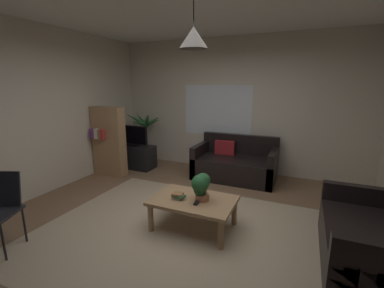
% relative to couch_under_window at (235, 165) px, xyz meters
% --- Properties ---
extents(floor, '(5.24, 5.13, 0.02)m').
position_rel_couch_under_window_xyz_m(floor, '(-0.16, -2.06, -0.28)').
color(floor, brown).
rests_on(floor, ground).
extents(rug, '(3.41, 2.82, 0.01)m').
position_rel_couch_under_window_xyz_m(rug, '(-0.16, -2.26, -0.27)').
color(rug, tan).
rests_on(rug, ground).
extents(wall_back, '(5.36, 0.06, 2.78)m').
position_rel_couch_under_window_xyz_m(wall_back, '(-0.16, 0.53, 1.12)').
color(wall_back, beige).
rests_on(wall_back, ground).
extents(wall_left, '(0.06, 5.13, 2.78)m').
position_rel_couch_under_window_xyz_m(wall_left, '(-2.81, -2.06, 1.12)').
color(wall_left, beige).
rests_on(wall_left, ground).
extents(window_pane, '(1.49, 0.01, 1.08)m').
position_rel_couch_under_window_xyz_m(window_pane, '(-0.56, 0.50, 1.01)').
color(window_pane, white).
extents(couch_under_window, '(1.57, 0.88, 0.82)m').
position_rel_couch_under_window_xyz_m(couch_under_window, '(0.00, 0.00, 0.00)').
color(couch_under_window, black).
rests_on(couch_under_window, ground).
extents(couch_right_side, '(0.88, 1.40, 0.82)m').
position_rel_couch_under_window_xyz_m(couch_right_side, '(1.96, -2.01, 0.00)').
color(couch_right_side, black).
rests_on(couch_right_side, ground).
extents(coffee_table, '(1.05, 0.70, 0.40)m').
position_rel_couch_under_window_xyz_m(coffee_table, '(-0.02, -2.04, 0.07)').
color(coffee_table, '#A87F56').
rests_on(coffee_table, ground).
extents(book_on_table_0, '(0.15, 0.11, 0.03)m').
position_rel_couch_under_window_xyz_m(book_on_table_0, '(-0.21, -2.11, 0.14)').
color(book_on_table_0, beige).
rests_on(book_on_table_0, coffee_table).
extents(book_on_table_1, '(0.18, 0.14, 0.02)m').
position_rel_couch_under_window_xyz_m(book_on_table_1, '(-0.19, -2.11, 0.17)').
color(book_on_table_1, '#387247').
rests_on(book_on_table_1, coffee_table).
extents(book_on_table_2, '(0.15, 0.13, 0.02)m').
position_rel_couch_under_window_xyz_m(book_on_table_2, '(-0.21, -2.11, 0.19)').
color(book_on_table_2, '#99663F').
rests_on(book_on_table_2, coffee_table).
extents(remote_on_table_0, '(0.07, 0.16, 0.02)m').
position_rel_couch_under_window_xyz_m(remote_on_table_0, '(0.06, -2.11, 0.14)').
color(remote_on_table_0, black).
rests_on(remote_on_table_0, coffee_table).
extents(potted_plant_on_table, '(0.23, 0.24, 0.35)m').
position_rel_couch_under_window_xyz_m(potted_plant_on_table, '(0.08, -2.02, 0.33)').
color(potted_plant_on_table, '#B77051').
rests_on(potted_plant_on_table, coffee_table).
extents(tv_stand, '(0.90, 0.44, 0.50)m').
position_rel_couch_under_window_xyz_m(tv_stand, '(-2.23, -0.25, -0.02)').
color(tv_stand, black).
rests_on(tv_stand, ground).
extents(tv, '(0.71, 0.16, 0.45)m').
position_rel_couch_under_window_xyz_m(tv, '(-2.23, -0.27, 0.46)').
color(tv, black).
rests_on(tv, tv_stand).
extents(potted_palm_corner, '(0.87, 0.93, 1.23)m').
position_rel_couch_under_window_xyz_m(potted_palm_corner, '(-2.24, 0.24, 0.32)').
color(potted_palm_corner, brown).
rests_on(potted_palm_corner, ground).
extents(bookshelf_corner, '(0.70, 0.31, 1.40)m').
position_rel_couch_under_window_xyz_m(bookshelf_corner, '(-2.41, -0.84, 0.43)').
color(bookshelf_corner, '#A87F56').
rests_on(bookshelf_corner, ground).
extents(pendant_lamp, '(0.32, 0.32, 0.56)m').
position_rel_couch_under_window_xyz_m(pendant_lamp, '(-0.02, -2.04, 2.06)').
color(pendant_lamp, black).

